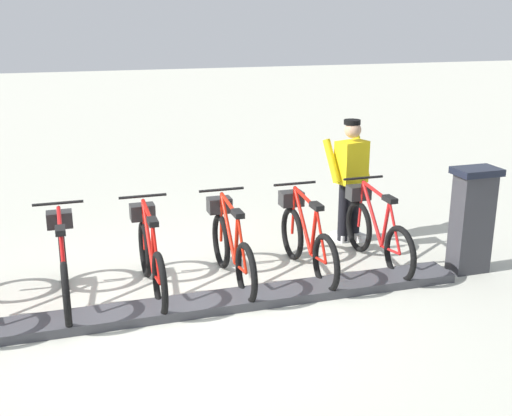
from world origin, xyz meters
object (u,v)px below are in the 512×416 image
payment_kiosk (472,218)px  bike_docked_0 (375,230)px  bike_docked_3 (150,255)px  bike_docked_4 (64,265)px  bike_docked_1 (306,238)px  bike_docked_2 (231,246)px  worker_near_rack (350,176)px

payment_kiosk → bike_docked_0: bearing=59.1°
bike_docked_0 → bike_docked_3: size_ratio=1.00×
bike_docked_4 → bike_docked_0: bearing=-90.0°
bike_docked_0 → bike_docked_1: 0.92m
bike_docked_1 → bike_docked_2: 0.92m
bike_docked_1 → bike_docked_2: (0.00, 0.92, 0.00)m
payment_kiosk → worker_near_rack: size_ratio=0.77×
bike_docked_1 → worker_near_rack: bearing=-48.4°
payment_kiosk → bike_docked_2: bearing=78.5°
bike_docked_4 → worker_near_rack: bearing=-76.9°
bike_docked_3 → bike_docked_4: 0.92m
bike_docked_3 → bike_docked_4: same height
bike_docked_0 → bike_docked_2: 1.85m
bike_docked_2 → bike_docked_1: bearing=-90.0°
bike_docked_4 → payment_kiosk: bearing=-97.0°
worker_near_rack → bike_docked_2: bearing=114.6°
payment_kiosk → bike_docked_3: payment_kiosk is taller
bike_docked_0 → bike_docked_3: 2.77m
payment_kiosk → bike_docked_1: size_ratio=0.74×
payment_kiosk → bike_docked_4: bearing=83.0°
bike_docked_1 → bike_docked_2: size_ratio=1.00×
bike_docked_2 → worker_near_rack: (0.87, -1.90, 0.48)m
bike_docked_0 → bike_docked_4: bearing=90.0°
bike_docked_1 → payment_kiosk: bearing=-106.9°
bike_docked_0 → bike_docked_1: (0.00, 0.92, 0.00)m
payment_kiosk → bike_docked_0: payment_kiosk is taller
bike_docked_3 → payment_kiosk: bearing=-98.7°
bike_docked_0 → bike_docked_4: (0.00, 3.70, 0.00)m
payment_kiosk → worker_near_rack: bearing=31.9°
bike_docked_0 → bike_docked_1: bearing=90.0°
bike_docked_1 → worker_near_rack: 1.40m
bike_docked_2 → bike_docked_4: (0.00, 1.85, 0.00)m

